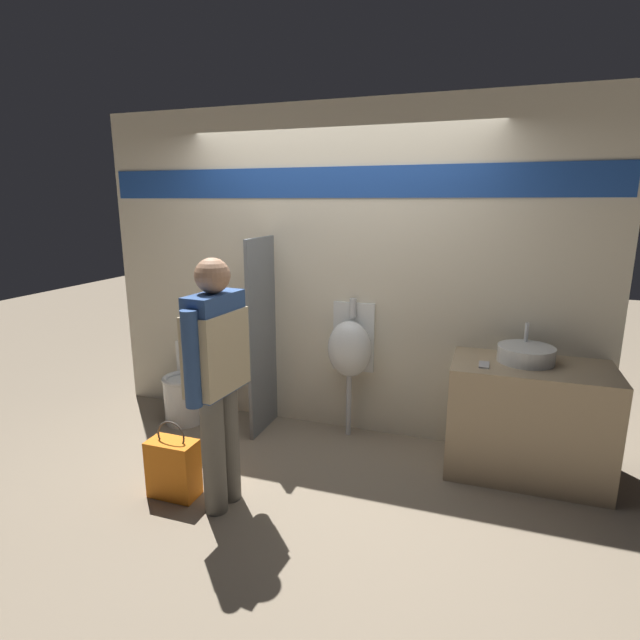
{
  "coord_description": "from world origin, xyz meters",
  "views": [
    {
      "loc": [
        1.2,
        -3.34,
        1.94
      ],
      "look_at": [
        0.0,
        0.17,
        1.05
      ],
      "focal_mm": 28.0,
      "sensor_mm": 36.0,
      "label": 1
    }
  ],
  "objects_px": {
    "cell_phone": "(484,365)",
    "urinal_near_counter": "(350,349)",
    "toilet": "(188,387)",
    "shopping_bag": "(173,468)",
    "sink_basin": "(526,354)",
    "person_in_vest": "(217,368)"
  },
  "relations": [
    {
      "from": "sink_basin",
      "to": "urinal_near_counter",
      "type": "distance_m",
      "value": 1.34
    },
    {
      "from": "toilet",
      "to": "person_in_vest",
      "type": "height_order",
      "value": "person_in_vest"
    },
    {
      "from": "cell_phone",
      "to": "shopping_bag",
      "type": "relative_size",
      "value": 0.26
    },
    {
      "from": "toilet",
      "to": "person_in_vest",
      "type": "distance_m",
      "value": 1.58
    },
    {
      "from": "urinal_near_counter",
      "to": "shopping_bag",
      "type": "height_order",
      "value": "urinal_near_counter"
    },
    {
      "from": "cell_phone",
      "to": "urinal_near_counter",
      "type": "relative_size",
      "value": 0.12
    },
    {
      "from": "cell_phone",
      "to": "person_in_vest",
      "type": "distance_m",
      "value": 1.82
    },
    {
      "from": "urinal_near_counter",
      "to": "shopping_bag",
      "type": "bearing_deg",
      "value": -124.37
    },
    {
      "from": "sink_basin",
      "to": "cell_phone",
      "type": "xyz_separation_m",
      "value": [
        -0.28,
        -0.19,
        -0.05
      ]
    },
    {
      "from": "cell_phone",
      "to": "shopping_bag",
      "type": "distance_m",
      "value": 2.23
    },
    {
      "from": "sink_basin",
      "to": "shopping_bag",
      "type": "relative_size",
      "value": 0.72
    },
    {
      "from": "sink_basin",
      "to": "person_in_vest",
      "type": "xyz_separation_m",
      "value": [
        -1.83,
        -1.12,
        0.06
      ]
    },
    {
      "from": "urinal_near_counter",
      "to": "person_in_vest",
      "type": "relative_size",
      "value": 0.72
    },
    {
      "from": "urinal_near_counter",
      "to": "person_in_vest",
      "type": "xyz_separation_m",
      "value": [
        -0.5,
        -1.24,
        0.18
      ]
    },
    {
      "from": "sink_basin",
      "to": "cell_phone",
      "type": "relative_size",
      "value": 2.78
    },
    {
      "from": "toilet",
      "to": "person_in_vest",
      "type": "relative_size",
      "value": 0.51
    },
    {
      "from": "urinal_near_counter",
      "to": "toilet",
      "type": "bearing_deg",
      "value": -173.4
    },
    {
      "from": "cell_phone",
      "to": "toilet",
      "type": "relative_size",
      "value": 0.17
    },
    {
      "from": "sink_basin",
      "to": "urinal_near_counter",
      "type": "height_order",
      "value": "urinal_near_counter"
    },
    {
      "from": "shopping_bag",
      "to": "urinal_near_counter",
      "type": "bearing_deg",
      "value": 55.63
    },
    {
      "from": "toilet",
      "to": "shopping_bag",
      "type": "bearing_deg",
      "value": -61.18
    },
    {
      "from": "sink_basin",
      "to": "shopping_bag",
      "type": "bearing_deg",
      "value": -152.49
    }
  ]
}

